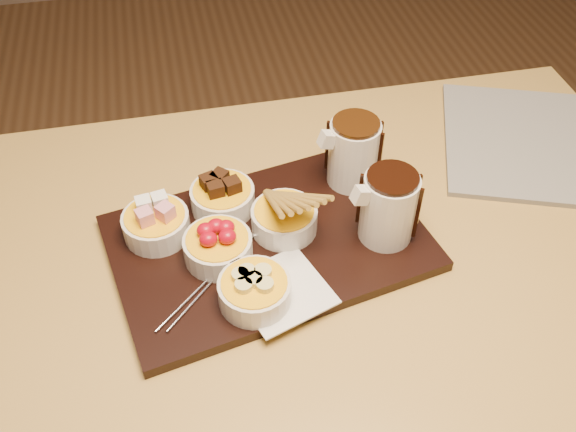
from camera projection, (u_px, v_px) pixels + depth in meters
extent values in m
cube|color=#B38D42|center=(317.00, 261.00, 0.98)|extent=(1.20, 0.80, 0.04)
cylinder|color=#B38D42|center=(35.00, 297.00, 1.40)|extent=(0.06, 0.06, 0.71)
cylinder|color=#B38D42|center=(493.00, 223.00, 1.56)|extent=(0.06, 0.06, 0.71)
cube|color=black|center=(269.00, 243.00, 0.97)|extent=(0.51, 0.38, 0.02)
cube|color=white|center=(282.00, 291.00, 0.89)|extent=(0.15, 0.15, 0.00)
cylinder|color=silver|center=(156.00, 225.00, 0.96)|extent=(0.10, 0.10, 0.04)
cylinder|color=silver|center=(223.00, 199.00, 1.00)|extent=(0.10, 0.10, 0.04)
cylinder|color=silver|center=(218.00, 248.00, 0.92)|extent=(0.10, 0.10, 0.04)
cylinder|color=silver|center=(284.00, 220.00, 0.96)|extent=(0.10, 0.10, 0.04)
cylinder|color=silver|center=(255.00, 292.00, 0.87)|extent=(0.10, 0.10, 0.04)
cylinder|color=silver|center=(388.00, 208.00, 0.93)|extent=(0.09, 0.09, 0.11)
cylinder|color=silver|center=(353.00, 153.00, 1.02)|extent=(0.09, 0.09, 0.11)
cube|color=beige|center=(558.00, 145.00, 1.14)|extent=(0.48, 0.43, 0.01)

